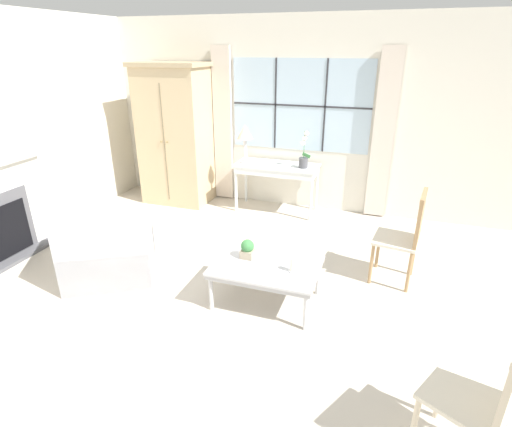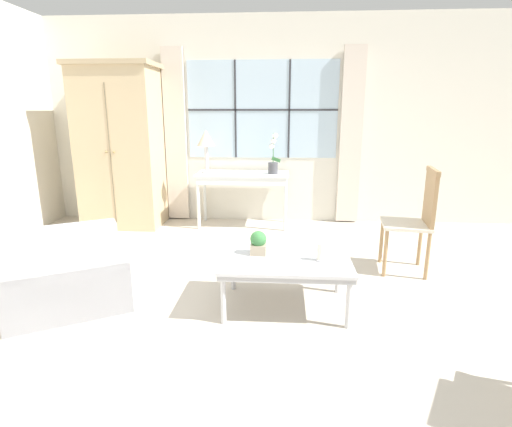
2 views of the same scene
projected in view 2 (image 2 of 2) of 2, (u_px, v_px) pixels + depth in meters
The scene contains 11 objects.
ground_plane at pixel (240, 325), 2.99m from camera, with size 14.00×14.00×0.00m, color #BCB2A3.
wall_back_windowed at pixel (262, 123), 5.56m from camera, with size 7.20×0.14×2.80m.
armoire at pixel (121, 147), 5.37m from camera, with size 1.10×0.74×2.16m.
console_table at pixel (243, 179), 5.43m from camera, with size 1.24×0.52×0.74m.
table_lamp at pixel (206, 141), 5.27m from camera, with size 0.24×0.24×0.57m.
potted_orchid at pixel (273, 160), 5.29m from camera, with size 0.17×0.13×0.53m.
armchair_upholstered at pixel (62, 271), 3.28m from camera, with size 1.22×1.21×0.84m.
side_chair_wooden at pixel (417, 214), 3.85m from camera, with size 0.49×0.49×1.03m.
coffee_table at pixel (286, 263), 3.18m from camera, with size 1.02×0.70×0.42m.
potted_plant_small at pixel (258, 243), 3.23m from camera, with size 0.13×0.13×0.19m.
pillar_candle at pixel (321, 253), 3.10m from camera, with size 0.08×0.08×0.15m.
Camera 2 is at (0.30, -2.67, 1.56)m, focal length 28.00 mm.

